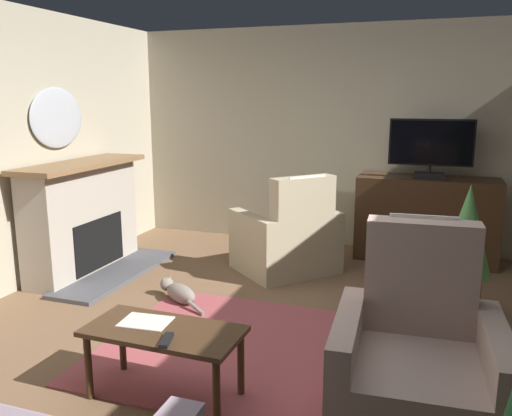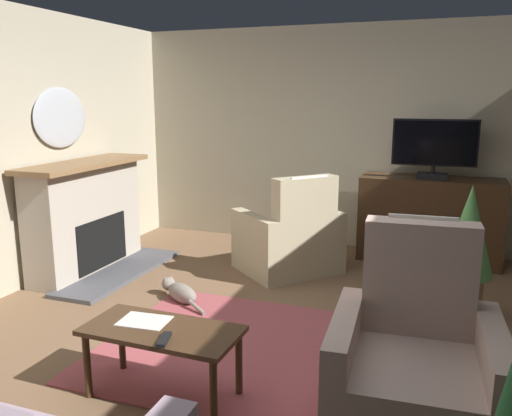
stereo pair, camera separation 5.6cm
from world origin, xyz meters
TOP-DOWN VIEW (x-y plane):
  - ground_plane at (0.00, 0.00)m, footprint 5.89×6.50m
  - wall_back at (0.00, 3.00)m, footprint 5.89×0.10m
  - rug_central at (-0.18, -0.06)m, footprint 2.06×1.78m
  - fireplace at (-2.37, 1.06)m, footprint 0.85×1.64m
  - wall_mirror_oval at (-2.62, 1.06)m, footprint 0.06×0.77m
  - tv_cabinet at (0.98, 2.65)m, footprint 1.52×0.56m
  - television at (0.98, 2.60)m, footprint 0.88×0.20m
  - coffee_table at (-0.43, -0.79)m, footprint 0.96×0.47m
  - tv_remote at (-0.33, -0.93)m, footprint 0.09×0.18m
  - folded_newspaper at (-0.58, -0.74)m, footprint 0.32×0.24m
  - armchair_in_far_corner at (1.02, -0.57)m, footprint 0.95×0.94m
  - armchair_beside_cabinet at (-0.36, 1.74)m, footprint 1.22×1.23m
  - potted_plant_small_fern_corner at (1.32, 1.03)m, footprint 0.41×0.41m
  - cat at (-1.06, 0.61)m, footprint 0.60×0.43m

SIDE VIEW (x-z plane):
  - ground_plane at x=0.00m, z-range -0.04..0.00m
  - rug_central at x=-0.18m, z-range 0.00..0.01m
  - cat at x=-1.06m, z-range -0.01..0.18m
  - armchair_beside_cabinet at x=-0.36m, z-range -0.19..0.87m
  - armchair_in_far_corner at x=1.02m, z-range -0.22..0.91m
  - coffee_table at x=-0.43m, z-range 0.16..0.61m
  - tv_cabinet at x=0.98m, z-range -0.02..0.92m
  - folded_newspaper at x=-0.58m, z-range 0.45..0.45m
  - tv_remote at x=-0.33m, z-range 0.45..0.47m
  - fireplace at x=-2.37m, z-range -0.03..1.13m
  - potted_plant_small_fern_corner at x=1.32m, z-range 0.08..1.21m
  - television at x=0.98m, z-range 0.96..1.60m
  - wall_back at x=0.00m, z-range 0.00..2.64m
  - wall_mirror_oval at x=-2.62m, z-range 1.30..1.90m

